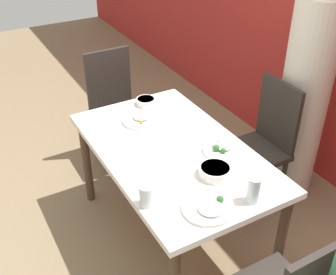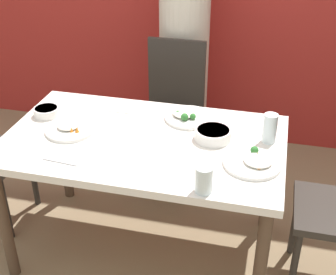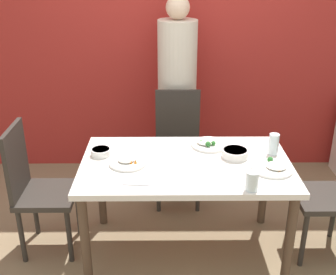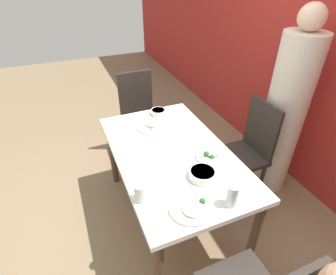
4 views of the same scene
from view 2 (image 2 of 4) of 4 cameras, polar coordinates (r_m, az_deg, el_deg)
name	(u,v)px [view 2 (image 2 of 4)]	position (r m, az deg, el deg)	size (l,w,h in m)	color
ground_plane	(147,247)	(2.78, -2.60, -13.20)	(10.00, 10.00, 0.00)	#847051
dining_table	(144,152)	(2.39, -2.95, -1.84)	(1.40, 0.84, 0.73)	silver
chair_adult_spot	(173,110)	(3.10, 0.56, 3.43)	(0.40, 0.40, 0.96)	#2D2823
person_adult	(184,53)	(3.30, 1.96, 10.22)	(0.34, 0.34, 1.70)	beige
bowl_curry	(213,134)	(2.33, 5.52, 0.42)	(0.18, 0.18, 0.06)	white
plate_rice_adult	(254,162)	(2.16, 10.40, -2.99)	(0.27, 0.27, 0.06)	white
plate_rice_child	(70,129)	(2.45, -11.89, 1.02)	(0.25, 0.25, 0.05)	white
plate_noodles	(188,116)	(2.51, 2.43, 2.59)	(0.26, 0.26, 0.06)	white
bowl_rice_small	(46,111)	(2.63, -14.59, 3.11)	(0.14, 0.14, 0.05)	white
glass_water_tall	(270,128)	(2.33, 12.31, 1.11)	(0.07, 0.07, 0.15)	silver
glass_water_short	(204,179)	(1.94, 4.40, -5.12)	(0.08, 0.08, 0.12)	silver
napkin_folded	(124,107)	(2.65, -5.33, 3.71)	(0.14, 0.14, 0.01)	white
fork_steel	(61,161)	(2.21, -12.95, -2.86)	(0.18, 0.04, 0.01)	silver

